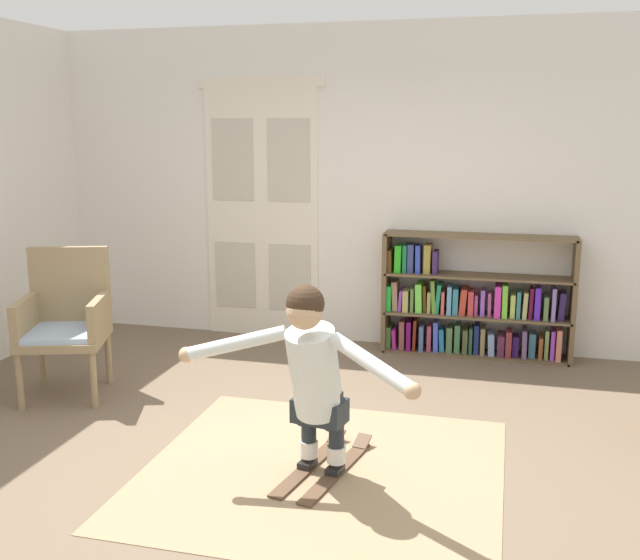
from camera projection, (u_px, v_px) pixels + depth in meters
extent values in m
plane|color=brown|center=(283.00, 456.00, 4.57)|extent=(7.20, 7.20, 0.00)
cube|color=silver|center=(366.00, 188.00, 6.73)|extent=(6.00, 0.10, 2.90)
cube|color=silver|center=(235.00, 214.00, 7.04)|extent=(0.55, 0.04, 2.35)
cube|color=beige|center=(233.00, 160.00, 6.92)|extent=(0.41, 0.01, 0.76)
cube|color=beige|center=(236.00, 275.00, 7.15)|extent=(0.41, 0.01, 0.64)
cube|color=silver|center=(290.00, 216.00, 6.91)|extent=(0.55, 0.04, 2.35)
cube|color=beige|center=(289.00, 160.00, 6.78)|extent=(0.41, 0.01, 0.76)
cube|color=beige|center=(290.00, 277.00, 7.01)|extent=(0.41, 0.01, 0.64)
cube|color=silver|center=(260.00, 82.00, 6.72)|extent=(1.22, 0.04, 0.10)
cube|color=#9A7F5D|center=(322.00, 470.00, 4.37)|extent=(2.09, 1.99, 0.01)
cube|color=brown|center=(386.00, 291.00, 6.66)|extent=(0.04, 0.30, 1.08)
cube|color=brown|center=(573.00, 301.00, 6.27)|extent=(0.04, 0.30, 1.08)
cube|color=brown|center=(474.00, 354.00, 6.57)|extent=(1.61, 0.30, 0.02)
cube|color=brown|center=(476.00, 315.00, 6.50)|extent=(1.61, 0.30, 0.02)
cube|color=brown|center=(478.00, 276.00, 6.43)|extent=(1.61, 0.30, 0.02)
cube|color=brown|center=(480.00, 236.00, 6.35)|extent=(1.61, 0.30, 0.02)
cube|color=#4A7132|center=(390.00, 335.00, 6.76)|extent=(0.04, 0.21, 0.20)
cube|color=#972174|center=(395.00, 337.00, 6.71)|extent=(0.04, 0.20, 0.19)
cube|color=brown|center=(403.00, 334.00, 6.69)|extent=(0.05, 0.15, 0.26)
cube|color=#6A105F|center=(410.00, 334.00, 6.68)|extent=(0.04, 0.23, 0.27)
cube|color=maroon|center=(416.00, 333.00, 6.66)|extent=(0.03, 0.22, 0.29)
cube|color=#475E8C|center=(422.00, 337.00, 6.64)|extent=(0.04, 0.20, 0.23)
cube|color=#A73F57|center=(430.00, 337.00, 6.65)|extent=(0.04, 0.18, 0.23)
cube|color=#455BD8|center=(436.00, 336.00, 6.61)|extent=(0.05, 0.15, 0.28)
cube|color=#2F89C8|center=(442.00, 339.00, 6.64)|extent=(0.06, 0.16, 0.20)
cube|color=#4C6D45|center=(450.00, 338.00, 6.60)|extent=(0.05, 0.18, 0.23)
cube|color=#447E4D|center=(458.00, 337.00, 6.59)|extent=(0.05, 0.16, 0.25)
cube|color=#454C2E|center=(466.00, 340.00, 6.57)|extent=(0.04, 0.22, 0.22)
cube|color=#26513B|center=(471.00, 339.00, 6.56)|extent=(0.03, 0.18, 0.24)
cube|color=navy|center=(477.00, 338.00, 6.55)|extent=(0.04, 0.16, 0.26)
cube|color=olive|center=(483.00, 340.00, 6.55)|extent=(0.04, 0.20, 0.24)
cube|color=#7B98C7|center=(491.00, 343.00, 6.53)|extent=(0.06, 0.20, 0.20)
cube|color=#532440|center=(501.00, 344.00, 6.51)|extent=(0.06, 0.23, 0.19)
cube|color=maroon|center=(509.00, 343.00, 6.46)|extent=(0.05, 0.20, 0.23)
cube|color=#341559|center=(515.00, 345.00, 6.47)|extent=(0.05, 0.15, 0.18)
cube|color=#654D7A|center=(524.00, 342.00, 6.45)|extent=(0.05, 0.23, 0.25)
cube|color=#386C85|center=(532.00, 344.00, 6.44)|extent=(0.06, 0.14, 0.22)
cube|color=brown|center=(540.00, 346.00, 6.42)|extent=(0.03, 0.22, 0.20)
cube|color=#7D9C4C|center=(546.00, 344.00, 6.40)|extent=(0.03, 0.14, 0.26)
cube|color=#9C41D3|center=(552.00, 344.00, 6.39)|extent=(0.03, 0.17, 0.26)
cube|color=#D07460|center=(558.00, 343.00, 6.38)|extent=(0.04, 0.23, 0.28)
cube|color=green|center=(390.00, 297.00, 6.65)|extent=(0.04, 0.18, 0.23)
cube|color=#9C755F|center=(396.00, 295.00, 6.66)|extent=(0.06, 0.19, 0.27)
cube|color=#A043CE|center=(401.00, 300.00, 6.64)|extent=(0.03, 0.17, 0.19)
cube|color=tan|center=(406.00, 300.00, 6.61)|extent=(0.05, 0.19, 0.19)
cube|color=#57793C|center=(413.00, 299.00, 6.62)|extent=(0.03, 0.21, 0.21)
cube|color=#68D448|center=(420.00, 296.00, 6.61)|extent=(0.07, 0.23, 0.26)
cube|color=#5A3910|center=(425.00, 298.00, 6.60)|extent=(0.04, 0.15, 0.24)
cube|color=#9C9950|center=(430.00, 301.00, 6.57)|extent=(0.03, 0.15, 0.19)
cube|color=#59872E|center=(434.00, 296.00, 6.54)|extent=(0.06, 0.18, 0.30)
cube|color=#1C7F5B|center=(439.00, 298.00, 6.55)|extent=(0.05, 0.20, 0.27)
cube|color=#CC504D|center=(444.00, 301.00, 6.54)|extent=(0.03, 0.21, 0.20)
cube|color=#5590B3|center=(450.00, 299.00, 6.52)|extent=(0.04, 0.22, 0.25)
cube|color=teal|center=(456.00, 300.00, 6.53)|extent=(0.05, 0.23, 0.23)
cube|color=#AF3828|center=(464.00, 300.00, 6.52)|extent=(0.07, 0.24, 0.24)
cube|color=#BA393A|center=(471.00, 302.00, 6.49)|extent=(0.05, 0.20, 0.22)
cube|color=#A84394|center=(476.00, 304.00, 6.49)|extent=(0.03, 0.17, 0.18)
cube|color=#8851CA|center=(483.00, 302.00, 6.48)|extent=(0.04, 0.16, 0.23)
cube|color=#9F4985|center=(490.00, 303.00, 6.45)|extent=(0.03, 0.15, 0.21)
cube|color=#CC2FA3|center=(498.00, 300.00, 6.42)|extent=(0.05, 0.22, 0.28)
cube|color=#6EC835|center=(505.00, 300.00, 6.41)|extent=(0.05, 0.21, 0.29)
cube|color=#AFC158|center=(513.00, 305.00, 6.42)|extent=(0.04, 0.20, 0.20)
cube|color=#2E7679|center=(519.00, 304.00, 6.37)|extent=(0.03, 0.17, 0.24)
cube|color=tan|center=(525.00, 304.00, 6.37)|extent=(0.04, 0.20, 0.23)
cube|color=#5A1134|center=(531.00, 302.00, 6.36)|extent=(0.04, 0.16, 0.27)
cube|color=#4F1DBF|center=(537.00, 302.00, 6.33)|extent=(0.05, 0.18, 0.28)
cube|color=#516F41|center=(546.00, 307.00, 6.34)|extent=(0.04, 0.23, 0.21)
cube|color=#7661A6|center=(553.00, 303.00, 6.30)|extent=(0.03, 0.22, 0.29)
cube|color=#2C1C52|center=(562.00, 306.00, 6.30)|extent=(0.06, 0.16, 0.24)
cube|color=#513513|center=(391.00, 260.00, 6.58)|extent=(0.04, 0.21, 0.20)
cube|color=green|center=(399.00, 258.00, 6.56)|extent=(0.06, 0.19, 0.24)
cube|color=#197143|center=(406.00, 258.00, 6.57)|extent=(0.04, 0.21, 0.25)
cube|color=navy|center=(411.00, 258.00, 6.53)|extent=(0.05, 0.15, 0.25)
cube|color=#2C40A9|center=(419.00, 259.00, 6.51)|extent=(0.05, 0.17, 0.25)
cube|color=olive|center=(428.00, 258.00, 6.51)|extent=(0.06, 0.17, 0.26)
cube|color=#351F52|center=(436.00, 262.00, 6.48)|extent=(0.04, 0.17, 0.21)
cylinder|color=#947D58|center=(20.00, 382.00, 5.27)|extent=(0.06, 0.06, 0.42)
cylinder|color=#947D58|center=(94.00, 380.00, 5.31)|extent=(0.06, 0.06, 0.42)
cylinder|color=#947D58|center=(41.00, 359.00, 5.78)|extent=(0.06, 0.06, 0.42)
cylinder|color=#947D58|center=(109.00, 358.00, 5.81)|extent=(0.06, 0.06, 0.42)
cube|color=#947D58|center=(64.00, 338.00, 5.49)|extent=(0.76, 0.76, 0.06)
cube|color=#A0B9D6|center=(64.00, 332.00, 5.48)|extent=(0.68, 0.68, 0.04)
cube|color=#947D58|center=(70.00, 285.00, 5.68)|extent=(0.59, 0.25, 0.60)
cube|color=#947D58|center=(25.00, 317.00, 5.44)|extent=(0.24, 0.55, 0.28)
cube|color=#947D58|center=(99.00, 316.00, 5.48)|extent=(0.24, 0.55, 0.28)
cube|color=brown|center=(309.00, 466.00, 4.40)|extent=(0.25, 0.86, 0.01)
cube|color=brown|center=(336.00, 436.00, 4.75)|extent=(0.11, 0.13, 0.06)
cube|color=black|center=(307.00, 463.00, 4.38)|extent=(0.10, 0.13, 0.04)
cube|color=brown|center=(336.00, 472.00, 4.33)|extent=(0.25, 0.86, 0.01)
cube|color=brown|center=(362.00, 441.00, 4.67)|extent=(0.11, 0.13, 0.06)
cube|color=black|center=(335.00, 469.00, 4.30)|extent=(0.10, 0.13, 0.04)
cylinder|color=white|center=(309.00, 448.00, 4.38)|extent=(0.13, 0.13, 0.10)
cylinder|color=#1F262D|center=(309.00, 417.00, 4.34)|extent=(0.11, 0.11, 0.30)
cylinder|color=#1F262D|center=(306.00, 405.00, 4.28)|extent=(0.13, 0.13, 0.22)
cylinder|color=white|center=(336.00, 454.00, 4.30)|extent=(0.13, 0.13, 0.10)
cylinder|color=#1F262D|center=(337.00, 422.00, 4.26)|extent=(0.11, 0.11, 0.30)
cylinder|color=#1F262D|center=(334.00, 410.00, 4.21)|extent=(0.13, 0.13, 0.22)
cube|color=#1F262D|center=(320.00, 410.00, 4.25)|extent=(0.33, 0.23, 0.14)
cylinder|color=silver|center=(315.00, 372.00, 4.14)|extent=(0.35, 0.45, 0.57)
sphere|color=tan|center=(304.00, 311.00, 3.95)|extent=(0.23, 0.23, 0.20)
sphere|color=#382619|center=(305.00, 304.00, 3.95)|extent=(0.25, 0.25, 0.21)
cylinder|color=silver|center=(236.00, 343.00, 4.13)|extent=(0.59, 0.20, 0.22)
sphere|color=tan|center=(186.00, 355.00, 4.16)|extent=(0.11, 0.11, 0.09)
cylinder|color=silver|center=(371.00, 363.00, 3.78)|extent=(0.53, 0.39, 0.22)
sphere|color=tan|center=(412.00, 391.00, 3.59)|extent=(0.11, 0.11, 0.09)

